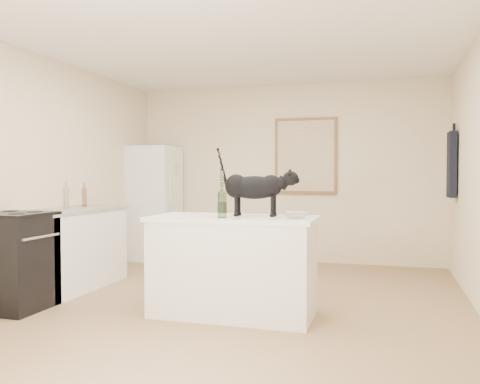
{
  "coord_description": "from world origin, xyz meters",
  "views": [
    {
      "loc": [
        1.43,
        -4.49,
        1.28
      ],
      "look_at": [
        0.15,
        -0.15,
        1.12
      ],
      "focal_mm": 37.26,
      "sensor_mm": 36.0,
      "label": 1
    }
  ],
  "objects_px": {
    "stove": "(14,262)",
    "wine_bottle": "(222,196)",
    "glass_bowl": "(296,215)",
    "fridge": "(154,203)",
    "black_cat": "(254,191)"
  },
  "relations": [
    {
      "from": "stove",
      "to": "wine_bottle",
      "type": "distance_m",
      "value": 2.11
    },
    {
      "from": "stove",
      "to": "glass_bowl",
      "type": "distance_m",
      "value": 2.7
    },
    {
      "from": "stove",
      "to": "glass_bowl",
      "type": "height_order",
      "value": "glass_bowl"
    },
    {
      "from": "stove",
      "to": "wine_bottle",
      "type": "height_order",
      "value": "wine_bottle"
    },
    {
      "from": "fridge",
      "to": "glass_bowl",
      "type": "height_order",
      "value": "fridge"
    },
    {
      "from": "wine_bottle",
      "to": "glass_bowl",
      "type": "relative_size",
      "value": 1.59
    },
    {
      "from": "black_cat",
      "to": "glass_bowl",
      "type": "bearing_deg",
      "value": -21.41
    },
    {
      "from": "fridge",
      "to": "black_cat",
      "type": "bearing_deg",
      "value": -47.94
    },
    {
      "from": "stove",
      "to": "fridge",
      "type": "bearing_deg",
      "value": 90.0
    },
    {
      "from": "black_cat",
      "to": "wine_bottle",
      "type": "distance_m",
      "value": 0.33
    },
    {
      "from": "fridge",
      "to": "wine_bottle",
      "type": "relative_size",
      "value": 4.52
    },
    {
      "from": "stove",
      "to": "fridge",
      "type": "relative_size",
      "value": 0.53
    },
    {
      "from": "black_cat",
      "to": "wine_bottle",
      "type": "bearing_deg",
      "value": -137.81
    },
    {
      "from": "stove",
      "to": "fridge",
      "type": "height_order",
      "value": "fridge"
    },
    {
      "from": "stove",
      "to": "wine_bottle",
      "type": "xyz_separation_m",
      "value": [
        1.99,
        0.25,
        0.64
      ]
    }
  ]
}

